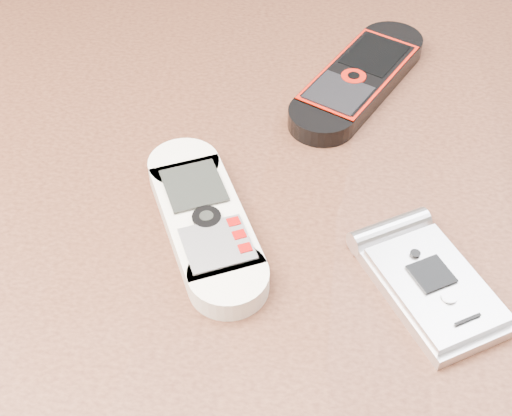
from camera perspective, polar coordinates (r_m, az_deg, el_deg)
The scene contains 4 objects.
table at distance 0.53m, azimuth -0.54°, elevation -8.59°, with size 1.20×0.80×0.75m.
nokia_white at distance 0.44m, azimuth -4.13°, elevation -0.94°, with size 0.05×0.14×0.02m, color white.
nokia_black_red at distance 0.55m, azimuth 8.22°, elevation 10.22°, with size 0.05×0.16×0.02m, color black.
motorola_razr at distance 0.42m, azimuth 13.91°, elevation -5.98°, with size 0.05×0.10×0.02m, color silver.
Camera 1 is at (0.04, -0.30, 1.08)m, focal length 50.00 mm.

